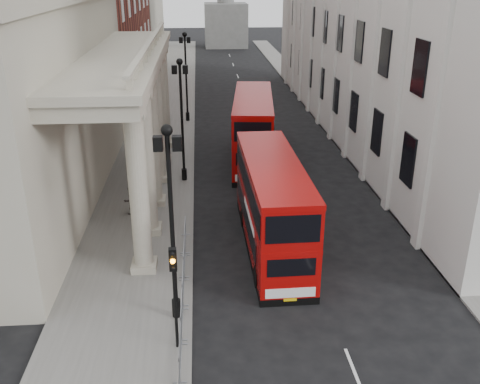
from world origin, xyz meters
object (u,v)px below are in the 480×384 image
Objects in this scene: lamp_post_north at (186,71)px; pedestrian_b at (130,200)px; traffic_light at (174,280)px; lamp_post_mid at (182,112)px; pedestrian_a at (151,201)px; lamp_post_south at (171,213)px; bus_near at (272,204)px; bus_far at (253,128)px; pedestrian_c at (148,161)px.

pedestrian_b is at bearing -98.12° from lamp_post_north.
pedestrian_b is at bearing 104.10° from traffic_light.
lamp_post_mid is 7.21m from pedestrian_a.
traffic_light is (0.10, -2.02, -1.80)m from lamp_post_south.
bus_near reaches higher than traffic_light.
bus_far is at bearing 38.32° from lamp_post_mid.
pedestrian_c is (-7.41, 11.76, -1.53)m from bus_near.
lamp_post_south is at bearing -90.00° from lamp_post_north.
lamp_post_mid is 4.93× the size of pedestrian_c.
lamp_post_mid is at bearing 90.00° from lamp_post_south.
pedestrian_b is (-8.24, -9.54, -1.64)m from bus_far.
lamp_post_south is 11.68m from pedestrian_b.
bus_far is 6.56× the size of pedestrian_a.
lamp_post_mid is 16.00m from lamp_post_north.
bus_far reaches higher than pedestrian_a.
pedestrian_a is 1.31m from pedestrian_b.
pedestrian_b is (-3.06, -21.44, -3.94)m from lamp_post_north.
lamp_post_mid is 18.11m from traffic_light.
bus_near is (4.81, 6.02, -2.41)m from lamp_post_south.
lamp_post_mid is 0.75× the size of bus_near.
lamp_post_north is 4.87× the size of pedestrian_b.
bus_far reaches higher than pedestrian_b.
lamp_post_south reaches higher than bus_far.
pedestrian_b is (-3.16, 12.58, -2.13)m from traffic_light.
pedestrian_c is (-2.61, 1.77, -3.95)m from lamp_post_mid.
bus_far is 6.92× the size of pedestrian_b.
pedestrian_c is (-2.71, 19.79, -2.14)m from traffic_light.
lamp_post_south is at bearing -90.00° from lamp_post_mid.
lamp_post_south is at bearing -97.60° from pedestrian_a.
lamp_post_mid is 4.62× the size of pedestrian_a.
pedestrian_c is (-7.79, -2.32, -1.65)m from bus_far.
bus_far reaches higher than pedestrian_c.
lamp_post_north is at bearing 99.38° from bus_near.
pedestrian_b is at bearing -124.89° from bus_far.
lamp_post_south is at bearing -98.53° from bus_far.
bus_far is 12.72m from pedestrian_b.
lamp_post_north is 0.75× the size of bus_near.
pedestrian_a is at bearing 130.79° from pedestrian_b.
lamp_post_south reaches higher than pedestrian_c.
lamp_post_mid is 7.38m from pedestrian_b.
traffic_light reaches higher than pedestrian_b.
pedestrian_a is 1.07× the size of pedestrian_c.
lamp_post_north is at bearing -131.57° from pedestrian_b.
lamp_post_mid reaches higher than bus_near.
lamp_post_north reaches higher than pedestrian_b.
bus_near is (4.81, -9.98, -2.41)m from lamp_post_mid.
bus_near is 9.21m from pedestrian_b.
traffic_light is at bearing -98.77° from pedestrian_a.
lamp_post_south is 18.39m from pedestrian_c.
bus_near is at bearing -53.46° from pedestrian_c.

